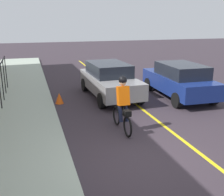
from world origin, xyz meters
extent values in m
plane|color=#352C33|center=(0.00, 0.00, 0.00)|extent=(80.00, 80.00, 0.00)
cube|color=yellow|center=(0.00, -1.60, 0.00)|extent=(36.00, 0.12, 0.01)
cube|color=#A1AE9E|center=(0.00, 3.40, 0.07)|extent=(40.00, 3.20, 0.15)
cylinder|color=black|center=(5.15, 3.80, 0.95)|extent=(0.04, 0.04, 1.60)
cylinder|color=black|center=(6.34, 3.80, 0.95)|extent=(0.04, 0.04, 1.60)
cylinder|color=black|center=(7.53, 3.80, 0.95)|extent=(0.04, 0.04, 1.60)
cylinder|color=black|center=(8.71, 3.80, 0.95)|extent=(0.04, 0.04, 1.60)
torus|color=black|center=(2.56, -0.08, 0.33)|extent=(0.66, 0.07, 0.66)
torus|color=black|center=(1.51, -0.10, 0.33)|extent=(0.66, 0.07, 0.66)
cube|color=black|center=(2.04, -0.09, 0.58)|extent=(0.93, 0.06, 0.24)
cylinder|color=black|center=(1.89, -0.10, 0.73)|extent=(0.03, 0.03, 0.35)
cube|color=#DE5807|center=(1.94, -0.09, 1.21)|extent=(0.35, 0.37, 0.63)
sphere|color=tan|center=(1.99, -0.09, 1.62)|extent=(0.22, 0.22, 0.22)
sphere|color=black|center=(1.99, -0.09, 1.70)|extent=(0.26, 0.26, 0.26)
cylinder|color=#191E38|center=(1.92, 0.01, 0.68)|extent=(0.34, 0.13, 0.65)
cylinder|color=#191E38|center=(1.92, -0.19, 0.68)|extent=(0.34, 0.13, 0.65)
cube|color=black|center=(1.56, -0.10, 0.75)|extent=(0.24, 0.20, 0.18)
cube|color=navy|center=(5.08, -3.93, 0.67)|extent=(4.45, 1.94, 0.70)
cube|color=#1E232D|center=(4.88, -3.92, 1.30)|extent=(2.51, 1.66, 0.56)
cylinder|color=black|center=(6.61, -3.13, 0.32)|extent=(0.65, 0.24, 0.64)
cylinder|color=black|center=(6.55, -4.83, 0.32)|extent=(0.65, 0.24, 0.64)
cylinder|color=black|center=(3.62, -3.03, 0.32)|extent=(0.65, 0.24, 0.64)
cylinder|color=black|center=(3.56, -4.73, 0.32)|extent=(0.65, 0.24, 0.64)
cube|color=gray|center=(5.97, -0.86, 0.67)|extent=(4.46, 1.95, 0.70)
cube|color=#1E232D|center=(6.17, -0.86, 1.30)|extent=(2.52, 1.67, 0.56)
cylinder|color=black|center=(4.51, -1.76, 0.32)|extent=(0.65, 0.24, 0.64)
cylinder|color=black|center=(4.45, -0.06, 0.32)|extent=(0.65, 0.24, 0.64)
cylinder|color=black|center=(7.50, -1.66, 0.32)|extent=(0.65, 0.24, 0.64)
cylinder|color=black|center=(7.44, 0.04, 0.32)|extent=(0.65, 0.24, 0.64)
cone|color=#F65A13|center=(5.64, 1.52, 0.24)|extent=(0.36, 0.36, 0.47)
camera|label=1|loc=(-5.73, 2.62, 3.48)|focal=43.31mm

